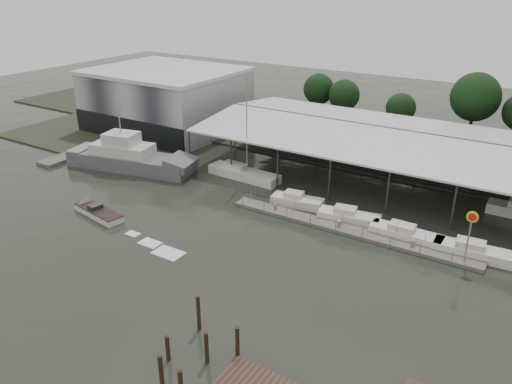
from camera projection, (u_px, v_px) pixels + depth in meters
The scene contains 17 objects.
ground at pixel (180, 234), 53.49m from camera, with size 200.00×200.00×0.00m, color #262B23.
land_strip_far at pixel (339, 135), 85.96m from camera, with size 140.00×30.00×0.30m.
land_strip_west at pixel (122, 118), 96.24m from camera, with size 20.00×40.00×0.30m.
storage_warehouse at pixel (167, 99), 88.24m from camera, with size 24.50×20.50×10.50m.
covered_boat_shed at pixel (420, 138), 64.38m from camera, with size 58.24×24.00×6.96m.
trawler_dock at pixel (92, 148), 78.90m from camera, with size 3.00×18.00×0.50m.
floating_dock at pixel (347, 230), 53.81m from camera, with size 28.00×2.00×1.40m.
shell_fuel_sign at pixel (470, 227), 46.44m from camera, with size 1.10×0.18×5.55m.
grey_trawler at pixel (131, 158), 70.72m from camera, with size 19.66×8.68×8.84m.
white_sailboat at pixel (243, 173), 67.88m from camera, with size 10.63×3.06×14.41m.
speedboat_underway at pixel (96, 211), 57.72m from camera, with size 18.76×5.04×2.00m.
moored_cruiser_0 at pixel (297, 201), 59.84m from camera, with size 6.44×3.08×1.70m.
moored_cruiser_1 at pixel (348, 216), 55.94m from camera, with size 7.15×3.31×1.70m.
moored_cruiser_2 at pixel (405, 234), 52.17m from camera, with size 7.56×2.31×1.70m.
moored_cruiser_3 at pixel (474, 251), 48.93m from camera, with size 7.88×2.73×1.70m.
mooring_pilings at pixel (193, 353), 35.18m from camera, with size 4.50×6.74×3.66m.
horizon_tree_line at pixel (492, 110), 77.25m from camera, with size 69.57×11.29×11.58m.
Camera 1 is at (32.10, -35.53, 25.60)m, focal length 35.00 mm.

